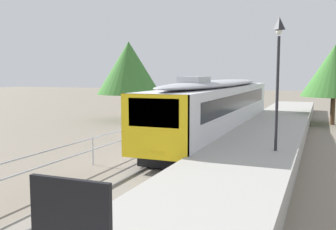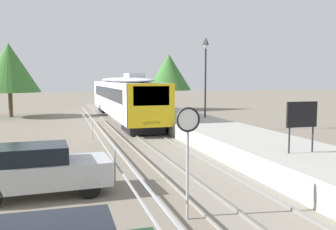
# 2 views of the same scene
# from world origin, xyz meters

# --- Properties ---
(ground_plane) EXTENTS (160.00, 160.00, 0.00)m
(ground_plane) POSITION_xyz_m (-3.00, 22.00, 0.00)
(ground_plane) COLOR slate
(track_rails) EXTENTS (3.20, 60.00, 0.14)m
(track_rails) POSITION_xyz_m (0.00, 22.00, 0.03)
(track_rails) COLOR gray
(track_rails) RESTS_ON ground
(commuter_train) EXTENTS (2.82, 20.33, 3.74)m
(commuter_train) POSITION_xyz_m (0.00, 30.23, 2.15)
(commuter_train) COLOR silver
(commuter_train) RESTS_ON track_rails
(station_platform) EXTENTS (3.90, 60.00, 0.90)m
(station_platform) POSITION_xyz_m (3.25, 22.00, 0.45)
(station_platform) COLOR #A8A59E
(station_platform) RESTS_ON ground
(platform_lamp_mid_platform) EXTENTS (0.34, 0.34, 5.35)m
(platform_lamp_mid_platform) POSITION_xyz_m (4.33, 22.68, 4.62)
(platform_lamp_mid_platform) COLOR #232328
(platform_lamp_mid_platform) RESTS_ON station_platform
(platform_notice_board) EXTENTS (1.20, 0.08, 1.80)m
(platform_notice_board) POSITION_xyz_m (3.07, 10.70, 2.19)
(platform_notice_board) COLOR #232328
(platform_notice_board) RESTS_ON station_platform
(tree_behind_carpark) EXTENTS (5.04, 5.04, 6.29)m
(tree_behind_carpark) POSITION_xyz_m (6.84, 39.65, 4.25)
(tree_behind_carpark) COLOR brown
(tree_behind_carpark) RESTS_ON ground
(tree_behind_station_far) EXTENTS (5.49, 5.49, 6.76)m
(tree_behind_station_far) POSITION_xyz_m (-9.42, 36.13, 4.51)
(tree_behind_station_far) COLOR brown
(tree_behind_station_far) RESTS_ON ground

